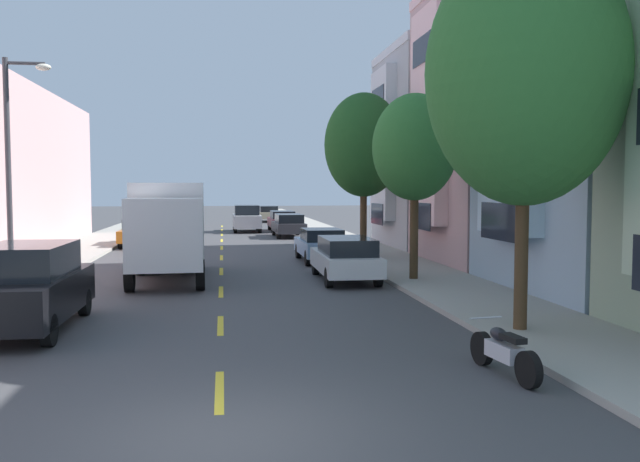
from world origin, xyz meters
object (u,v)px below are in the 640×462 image
Objects in this scene: parked_wagon_white at (345,257)px; moving_silver_sedan at (247,218)px; street_tree_third at (364,145)px; street_tree_nearest at (525,73)px; parked_motorcycle at (504,352)px; street_tree_second at (415,148)px; parked_suv_black at (27,287)px; parked_wagon_red at (169,216)px; delivery_box_truck at (168,225)px; parked_wagon_forest at (163,219)px; parked_wagon_orange at (140,231)px; parked_wagon_charcoal at (289,225)px; street_lamp at (14,157)px; parked_wagon_burgundy at (282,220)px; parked_sedan_sky at (321,244)px; parked_wagon_champagne at (268,213)px.

parked_wagon_white is 0.98× the size of moving_silver_sedan.
street_tree_nearest is at bearing -90.00° from street_tree_third.
street_tree_third reaches higher than parked_motorcycle.
parked_suv_black is (-10.64, -5.95, -3.52)m from street_tree_second.
street_tree_nearest is at bearing -76.13° from parked_wagon_red.
delivery_box_truck reaches higher than parked_suv_black.
parked_wagon_forest is 13.83m from parked_wagon_orange.
street_tree_nearest is 45.33m from parked_wagon_red.
street_tree_third is 1.55× the size of parked_wagon_charcoal.
street_tree_nearest is 1.75× the size of parked_wagon_red.
street_lamp reaches higher than parked_wagon_orange.
street_lamp is 3.31× the size of parked_motorcycle.
street_tree_third is 1.54× the size of parked_wagon_red.
parked_wagon_red is at bearing 89.98° from parked_wagon_orange.
parked_wagon_burgundy is 34.10m from parked_suv_black.
street_lamp is 29.04m from moving_silver_sedan.
street_tree_second is 21.62m from parked_wagon_charcoal.
parked_suv_black is (-10.64, 2.06, -4.61)m from street_tree_nearest.
parked_wagon_forest reaches higher than parked_sedan_sky.
parked_wagon_charcoal is 1.00× the size of parked_wagon_champagne.
street_tree_nearest is 13.65m from delivery_box_truck.
street_tree_nearest reaches higher than parked_wagon_champagne.
delivery_box_truck is 6.30m from parked_wagon_white.
street_lamp is 17.04m from parked_wagon_orange.
parked_sedan_sky is at bearing 56.07° from parked_suv_black.
parked_wagon_charcoal is (10.24, 22.07, -3.27)m from street_lamp.
parked_wagon_burgundy and parked_wagon_forest have the same top height.
parked_wagon_red is 2.31× the size of parked_motorcycle.
parked_wagon_champagne is at bearing 93.66° from street_tree_third.
street_tree_second is 0.91× the size of street_lamp.
parked_wagon_white is 30.12m from parked_wagon_forest.
street_tree_nearest is at bearing -90.00° from street_tree_second.
parked_wagon_burgundy is at bearing 94.25° from street_tree_second.
parked_wagon_red is 30.32m from parked_sedan_sky.
parked_motorcycle is (0.49, -17.58, -0.34)m from parked_sedan_sky.
street_lamp is 43.10m from parked_wagon_champagne.
parked_sedan_sky is 0.96× the size of parked_wagon_orange.
parked_motorcycle is (0.46, -32.09, -0.39)m from parked_wagon_charcoal.
street_tree_second reaches higher than moving_silver_sedan.
moving_silver_sedan reaches higher than parked_wagon_charcoal.
parked_sedan_sky is 12.57m from parked_wagon_orange.
parked_wagon_red and parked_wagon_forest have the same top height.
delivery_box_truck reaches higher than moving_silver_sedan.
parked_suv_black reaches higher than parked_motorcycle.
delivery_box_truck reaches higher than parked_sedan_sky.
parked_sedan_sky is at bearing 107.72° from street_tree_second.
street_tree_third is at bearing -80.91° from parked_wagon_charcoal.
moving_silver_sedan reaches higher than parked_wagon_red.
parked_wagon_orange is at bearing 100.90° from delivery_box_truck.
parked_wagon_burgundy is 5.84m from parked_wagon_charcoal.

